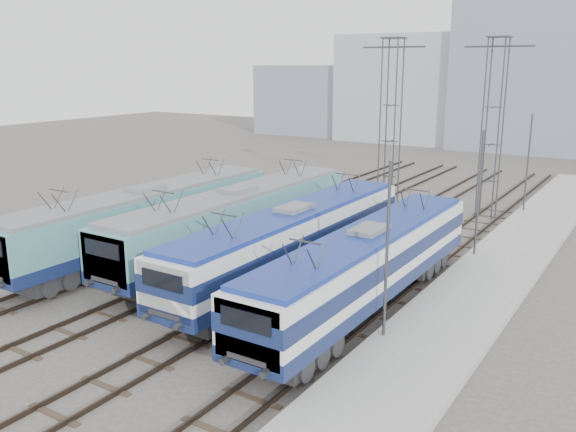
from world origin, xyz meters
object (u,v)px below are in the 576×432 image
(catenary_tower_east, at_px, (493,120))
(mast_mid, at_px, (479,196))
(locomotive_far_right, at_px, (366,263))
(catenary_tower_west, at_px, (391,118))
(locomotive_center_right, at_px, (292,238))
(mast_rear, at_px, (528,165))
(locomotive_center_left, at_px, (236,219))
(locomotive_far_left, at_px, (144,217))
(mast_front, at_px, (387,255))

(catenary_tower_east, bearing_deg, mast_mid, -78.14)
(mast_mid, bearing_deg, locomotive_far_right, -100.72)
(catenary_tower_west, height_order, mast_mid, catenary_tower_west)
(locomotive_center_right, relative_size, mast_rear, 2.54)
(locomotive_center_left, xyz_separation_m, catenary_tower_east, (8.75, 16.98, 4.35))
(locomotive_center_left, bearing_deg, locomotive_center_right, -18.21)
(catenary_tower_east, relative_size, mast_rear, 1.71)
(locomotive_far_right, bearing_deg, catenary_tower_east, 90.72)
(locomotive_center_right, bearing_deg, locomotive_far_left, -174.94)
(locomotive_center_right, bearing_deg, mast_front, -29.13)
(catenary_tower_west, relative_size, mast_rear, 1.71)
(locomotive_center_left, relative_size, mast_rear, 2.63)
(locomotive_far_right, relative_size, mast_mid, 2.47)
(locomotive_center_left, xyz_separation_m, locomotive_far_right, (9.00, -2.79, -0.08))
(catenary_tower_west, relative_size, mast_mid, 1.71)
(catenary_tower_west, relative_size, catenary_tower_east, 1.00)
(locomotive_center_left, relative_size, catenary_tower_east, 1.54)
(locomotive_center_right, xyz_separation_m, catenary_tower_east, (4.25, 18.46, 4.37))
(mast_front, bearing_deg, catenary_tower_west, 113.27)
(locomotive_far_left, height_order, catenary_tower_east, catenary_tower_east)
(locomotive_far_left, height_order, catenary_tower_west, catenary_tower_west)
(locomotive_center_right, xyz_separation_m, mast_front, (6.35, -3.54, 1.23))
(locomotive_center_left, bearing_deg, locomotive_far_right, -17.25)
(locomotive_far_left, xyz_separation_m, locomotive_far_right, (13.50, -0.52, -0.06))
(mast_front, bearing_deg, locomotive_center_right, 150.87)
(locomotive_far_left, bearing_deg, locomotive_center_right, 5.06)
(locomotive_far_right, relative_size, mast_rear, 2.47)
(locomotive_far_left, height_order, mast_mid, mast_mid)
(mast_front, bearing_deg, locomotive_far_left, 169.87)
(locomotive_center_left, distance_m, catenary_tower_east, 19.59)
(locomotive_center_left, height_order, catenary_tower_west, catenary_tower_west)
(locomotive_far_left, xyz_separation_m, mast_front, (15.35, -2.74, 1.23))
(catenary_tower_east, height_order, mast_mid, catenary_tower_east)
(locomotive_far_right, height_order, catenary_tower_east, catenary_tower_east)
(locomotive_far_right, bearing_deg, locomotive_center_right, 163.72)
(catenary_tower_west, distance_m, mast_front, 22.00)
(locomotive_center_left, distance_m, catenary_tower_west, 15.76)
(mast_rear, bearing_deg, catenary_tower_east, -136.40)
(locomotive_far_left, bearing_deg, mast_mid, 31.10)
(catenary_tower_west, height_order, mast_rear, catenary_tower_west)
(catenary_tower_west, xyz_separation_m, mast_mid, (8.60, -8.00, -3.14))
(catenary_tower_east, bearing_deg, mast_rear, 43.60)
(mast_front, relative_size, mast_rear, 1.00)
(locomotive_far_left, bearing_deg, catenary_tower_west, 68.64)
(locomotive_center_left, xyz_separation_m, mast_rear, (10.85, 18.98, 1.21))
(locomotive_far_right, height_order, mast_mid, mast_mid)
(locomotive_far_left, height_order, locomotive_center_right, locomotive_far_left)
(mast_front, bearing_deg, mast_mid, 90.00)
(locomotive_far_right, relative_size, catenary_tower_west, 1.44)
(locomotive_far_right, xyz_separation_m, catenary_tower_west, (-6.75, 17.78, 4.43))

